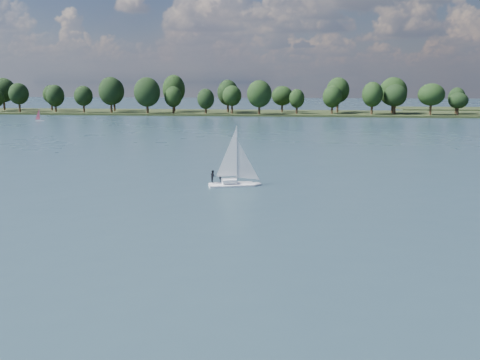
# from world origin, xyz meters

# --- Properties ---
(ground) EXTENTS (700.00, 700.00, 0.00)m
(ground) POSITION_xyz_m (0.00, 100.00, 0.00)
(ground) COLOR #233342
(ground) RESTS_ON ground
(far_shore) EXTENTS (660.00, 40.00, 1.50)m
(far_shore) POSITION_xyz_m (0.00, 212.00, 0.00)
(far_shore) COLOR black
(far_shore) RESTS_ON ground
(sailboat) EXTENTS (6.52, 3.66, 8.27)m
(sailboat) POSITION_xyz_m (-5.69, 47.73, 2.31)
(sailboat) COLOR white
(sailboat) RESTS_ON ground
(dinghy_pink) EXTENTS (3.15, 2.00, 4.69)m
(dinghy_pink) POSITION_xyz_m (-88.96, 157.98, 1.11)
(dinghy_pink) COLOR white
(dinghy_pink) RESTS_ON ground
(treeline) EXTENTS (562.55, 74.12, 17.95)m
(treeline) POSITION_xyz_m (-9.62, 208.49, 8.08)
(treeline) COLOR black
(treeline) RESTS_ON ground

